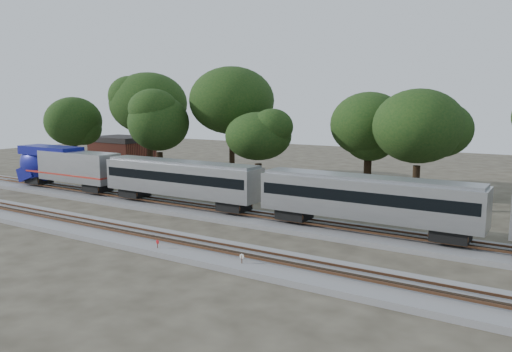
{
  "coord_description": "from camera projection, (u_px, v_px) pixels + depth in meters",
  "views": [
    {
      "loc": [
        27.7,
        -30.62,
        10.53
      ],
      "look_at": [
        5.27,
        5.0,
        4.24
      ],
      "focal_mm": 35.0,
      "sensor_mm": 36.0,
      "label": 1
    }
  ],
  "objects": [
    {
      "name": "ground",
      "position": [
        171.0,
        228.0,
        41.78
      ],
      "size": [
        160.0,
        160.0,
        0.0
      ],
      "primitive_type": "plane",
      "color": "#383328",
      "rests_on": "ground"
    },
    {
      "name": "track_far",
      "position": [
        214.0,
        213.0,
        46.77
      ],
      "size": [
        160.0,
        5.0,
        0.73
      ],
      "color": "slate",
      "rests_on": "ground"
    },
    {
      "name": "track_near",
      "position": [
        136.0,
        237.0,
        38.4
      ],
      "size": [
        160.0,
        5.0,
        0.73
      ],
      "color": "slate",
      "rests_on": "ground"
    },
    {
      "name": "train",
      "position": [
        503.0,
        212.0,
        33.52
      ],
      "size": [
        109.28,
        3.12,
        4.6
      ],
      "color": "#B5B8BD",
      "rests_on": "ground"
    },
    {
      "name": "switch_stand_red",
      "position": [
        158.0,
        245.0,
        34.81
      ],
      "size": [
        0.31,
        0.1,
        0.99
      ],
      "rotation": [
        0.0,
        0.0,
        -0.24
      ],
      "color": "#512D19",
      "rests_on": "ground"
    },
    {
      "name": "switch_stand_white",
      "position": [
        242.0,
        259.0,
        31.49
      ],
      "size": [
        0.32,
        0.06,
        1.02
      ],
      "rotation": [
        0.0,
        0.0,
        0.01
      ],
      "color": "#512D19",
      "rests_on": "ground"
    },
    {
      "name": "switch_lever",
      "position": [
        200.0,
        258.0,
        33.47
      ],
      "size": [
        0.57,
        0.45,
        0.3
      ],
      "primitive_type": "cube",
      "rotation": [
        0.0,
        0.0,
        0.33
      ],
      "color": "#512D19",
      "rests_on": "ground"
    },
    {
      "name": "brick_building",
      "position": [
        122.0,
        150.0,
        84.55
      ],
      "size": [
        10.07,
        7.31,
        4.7
      ],
      "rotation": [
        0.0,
        0.0,
        -0.04
      ],
      "color": "maroon",
      "rests_on": "ground"
    },
    {
      "name": "tree_0",
      "position": [
        74.0,
        122.0,
        73.36
      ],
      "size": [
        7.75,
        7.75,
        10.93
      ],
      "color": "black",
      "rests_on": "ground"
    },
    {
      "name": "tree_1",
      "position": [
        148.0,
        103.0,
        71.99
      ],
      "size": [
        10.44,
        10.44,
        14.73
      ],
      "color": "black",
      "rests_on": "ground"
    },
    {
      "name": "tree_2",
      "position": [
        159.0,
        123.0,
        61.66
      ],
      "size": [
        8.05,
        8.05,
        11.35
      ],
      "color": "black",
      "rests_on": "ground"
    },
    {
      "name": "tree_3",
      "position": [
        232.0,
        101.0,
        62.37
      ],
      "size": [
        10.84,
        10.84,
        15.28
      ],
      "color": "black",
      "rests_on": "ground"
    },
    {
      "name": "tree_4",
      "position": [
        258.0,
        136.0,
        55.76
      ],
      "size": [
        6.81,
        6.81,
        9.61
      ],
      "color": "black",
      "rests_on": "ground"
    },
    {
      "name": "tree_5",
      "position": [
        369.0,
        124.0,
        54.9
      ],
      "size": [
        8.19,
        8.19,
        11.54
      ],
      "color": "black",
      "rests_on": "ground"
    },
    {
      "name": "tree_6",
      "position": [
        419.0,
        126.0,
        47.37
      ],
      "size": [
        8.36,
        8.36,
        11.79
      ],
      "color": "black",
      "rests_on": "ground"
    }
  ]
}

